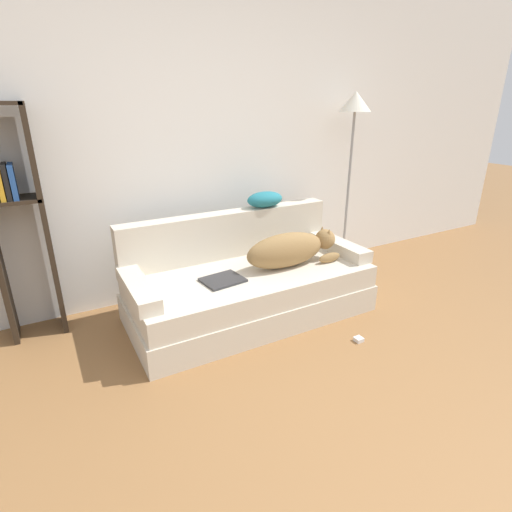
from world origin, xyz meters
The scene contains 12 objects.
ground_plane centered at (0.00, 0.00, 0.00)m, with size 20.00×20.00×0.00m, color olive.
wall_back centered at (0.00, 2.37, 1.35)m, with size 8.07×0.06×2.70m.
couch centered at (0.06, 1.65, 0.19)m, with size 1.87×0.88×0.39m.
couch_backrest centered at (0.06, 2.02, 0.58)m, with size 1.83×0.15×0.38m.
couch_arm_left centered at (-0.80, 1.64, 0.44)m, with size 0.15×0.69×0.10m.
couch_arm_right centered at (0.92, 1.64, 0.44)m, with size 0.15×0.69×0.10m.
dog centered at (0.39, 1.58, 0.52)m, with size 0.81×0.24×0.27m.
laptop centered at (-0.21, 1.57, 0.40)m, with size 0.31×0.27×0.02m.
throw_pillow centered at (0.41, 2.01, 0.83)m, with size 0.32×0.19×0.13m.
bookshelf centered at (-1.43, 2.19, 0.90)m, with size 0.36×0.26×1.61m.
floor_lamp centered at (1.35, 2.04, 1.44)m, with size 0.29×0.29×1.69m.
power_adapter centered at (0.55, 0.93, 0.01)m, with size 0.06×0.06×0.03m.
Camera 1 is at (-1.28, -0.85, 1.60)m, focal length 28.00 mm.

